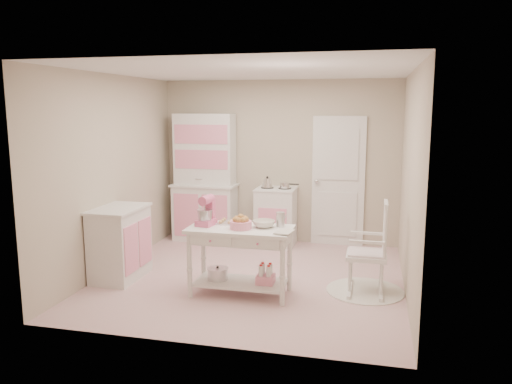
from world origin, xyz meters
TOP-DOWN VIEW (x-y plane):
  - room_shell at (0.00, 0.00)m, footprint 3.84×3.84m
  - door at (0.95, 1.87)m, footprint 0.82×0.05m
  - hutch at (-1.19, 1.66)m, footprint 1.06×0.50m
  - stove at (0.01, 1.61)m, footprint 0.62×0.57m
  - base_cabinet at (-1.63, -0.38)m, footprint 0.54×0.84m
  - lace_rug at (1.44, -0.15)m, footprint 0.92×0.92m
  - rocking_chair at (1.44, -0.15)m, footprint 0.48×0.72m
  - work_table at (0.01, -0.58)m, footprint 1.20×0.60m
  - stand_mixer at (-0.41, -0.56)m, footprint 0.24×0.31m
  - cookie_tray at (-0.14, -0.40)m, footprint 0.34×0.24m
  - bread_basket at (0.03, -0.63)m, footprint 0.25×0.25m
  - mixing_bowl at (0.27, -0.50)m, footprint 0.26×0.26m
  - metal_pitcher at (0.45, -0.42)m, footprint 0.10×0.10m
  - recipe_book at (0.46, -0.70)m, footprint 0.21×0.26m

SIDE VIEW (x-z plane):
  - lace_rug at x=1.44m, z-range 0.00..0.01m
  - work_table at x=0.01m, z-range 0.00..0.80m
  - stove at x=0.01m, z-range 0.00..0.92m
  - base_cabinet at x=-1.63m, z-range 0.00..0.92m
  - rocking_chair at x=1.44m, z-range 0.00..1.10m
  - cookie_tray at x=-0.14m, z-range 0.80..0.82m
  - recipe_book at x=0.46m, z-range 0.80..0.82m
  - mixing_bowl at x=0.27m, z-range 0.80..0.88m
  - bread_basket at x=0.03m, z-range 0.80..0.89m
  - metal_pitcher at x=0.45m, z-range 0.80..0.97m
  - stand_mixer at x=-0.41m, z-range 0.80..1.14m
  - door at x=0.95m, z-range 0.00..2.04m
  - hutch at x=-1.19m, z-range 0.00..2.08m
  - room_shell at x=0.00m, z-range 0.34..2.96m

